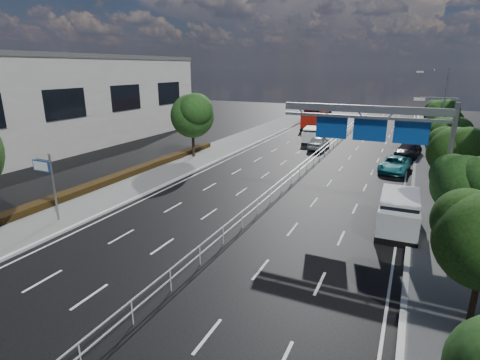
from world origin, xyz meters
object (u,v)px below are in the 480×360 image
at_px(pedestrian_b, 479,191).
at_px(overhead_gantry, 382,126).
at_px(near_car_dark, 324,113).
at_px(silver_minivan, 398,212).
at_px(parked_car_teal, 395,164).
at_px(toilet_sign, 47,175).
at_px(near_car_silver, 319,142).
at_px(pedestrian_a, 444,238).
at_px(parked_car_dark, 409,150).
at_px(white_minivan, 312,135).
at_px(red_bus, 315,116).

bearing_deg(pedestrian_b, overhead_gantry, 48.07).
bearing_deg(near_car_dark, silver_minivan, 114.15).
relative_size(near_car_dark, parked_car_teal, 0.92).
distance_m(silver_minivan, parked_car_teal, 13.40).
bearing_deg(overhead_gantry, pedestrian_b, 35.12).
xyz_separation_m(toilet_sign, overhead_gantry, (17.69, 10.05, 2.66)).
xyz_separation_m(near_car_silver, near_car_dark, (-5.99, 28.92, -0.05)).
xyz_separation_m(near_car_silver, pedestrian_a, (11.75, -22.81, 0.17)).
xyz_separation_m(parked_car_dark, pedestrian_a, (2.23, -22.70, 0.18)).
bearing_deg(white_minivan, pedestrian_a, -69.41).
distance_m(parked_car_dark, pedestrian_b, 14.13).
relative_size(near_car_silver, parked_car_dark, 0.87).
bearing_deg(red_bus, pedestrian_b, -62.23).
xyz_separation_m(near_car_dark, pedestrian_a, (17.74, -51.73, 0.21)).
relative_size(silver_minivan, parked_car_dark, 0.97).
bearing_deg(overhead_gantry, parked_car_dark, 84.98).
bearing_deg(parked_car_teal, overhead_gantry, -86.42).
xyz_separation_m(near_car_dark, parked_car_teal, (14.57, -35.83, -0.06)).
height_order(toilet_sign, parked_car_teal, toilet_sign).
height_order(near_car_dark, pedestrian_b, pedestrian_b).
bearing_deg(pedestrian_a, overhead_gantry, -60.45).
height_order(overhead_gantry, parked_car_teal, overhead_gantry).
bearing_deg(parked_car_dark, near_car_silver, -173.22).
bearing_deg(silver_minivan, parked_car_dark, 88.37).
bearing_deg(toilet_sign, white_minivan, 75.62).
relative_size(silver_minivan, pedestrian_b, 3.25).
distance_m(overhead_gantry, pedestrian_a, 7.77).
bearing_deg(pedestrian_b, near_car_dark, -51.42).
relative_size(near_car_silver, pedestrian_b, 2.92).
bearing_deg(pedestrian_b, near_car_silver, -30.17).
distance_m(white_minivan, near_car_dark, 25.97).
xyz_separation_m(toilet_sign, silver_minivan, (19.25, 7.65, -1.91)).
xyz_separation_m(overhead_gantry, white_minivan, (-9.69, 21.17, -4.69)).
height_order(silver_minivan, parked_car_dark, silver_minivan).
distance_m(overhead_gantry, pedestrian_b, 9.06).
bearing_deg(silver_minivan, near_car_dark, 105.88).
distance_m(white_minivan, pedestrian_a, 29.38).
distance_m(toilet_sign, pedestrian_b, 28.16).
bearing_deg(pedestrian_b, pedestrian_a, 87.72).
distance_m(near_car_silver, parked_car_dark, 9.53).
distance_m(parked_car_dark, pedestrian_a, 22.81).
xyz_separation_m(toilet_sign, near_car_silver, (9.73, 27.92, -2.16)).
relative_size(overhead_gantry, silver_minivan, 1.99).
height_order(near_car_silver, silver_minivan, silver_minivan).
relative_size(toilet_sign, overhead_gantry, 0.42).
xyz_separation_m(near_car_dark, pedestrian_b, (20.30, -42.32, 0.19)).
bearing_deg(pedestrian_a, parked_car_teal, -86.63).
height_order(overhead_gantry, red_bus, overhead_gantry).
height_order(toilet_sign, parked_car_dark, toilet_sign).
xyz_separation_m(white_minivan, parked_car_dark, (11.25, -3.41, -0.15)).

